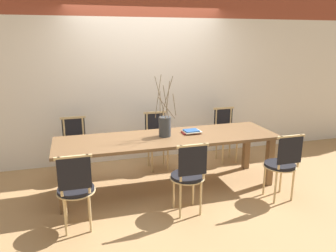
{
  "coord_description": "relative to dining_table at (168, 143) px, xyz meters",
  "views": [
    {
      "loc": [
        -1.18,
        -4.05,
        2.02
      ],
      "look_at": [
        0.0,
        0.0,
        0.89
      ],
      "focal_mm": 35.0,
      "sensor_mm": 36.0,
      "label": 1
    }
  ],
  "objects": [
    {
      "name": "chair_near_center",
      "position": [
        1.29,
        -0.75,
        -0.15
      ],
      "size": [
        0.41,
        0.41,
        0.9
      ],
      "color": "black",
      "rests_on": "ground_plane"
    },
    {
      "name": "chair_near_left",
      "position": [
        0.03,
        -0.75,
        -0.15
      ],
      "size": [
        0.41,
        0.41,
        0.9
      ],
      "color": "black",
      "rests_on": "ground_plane"
    },
    {
      "name": "chair_near_leftend",
      "position": [
        -1.23,
        -0.75,
        -0.15
      ],
      "size": [
        0.41,
        0.41,
        0.9
      ],
      "color": "black",
      "rests_on": "ground_plane"
    },
    {
      "name": "book_stack",
      "position": [
        0.36,
        0.08,
        0.11
      ],
      "size": [
        0.27,
        0.21,
        0.05
      ],
      "color": "maroon",
      "rests_on": "dining_table"
    },
    {
      "name": "wall_rear",
      "position": [
        0.0,
        1.28,
        0.95
      ],
      "size": [
        12.0,
        0.06,
        3.2
      ],
      "color": "silver",
      "rests_on": "ground_plane"
    },
    {
      "name": "chair_far_center",
      "position": [
        1.23,
        0.75,
        -0.15
      ],
      "size": [
        0.41,
        0.41,
        0.9
      ],
      "rotation": [
        0.0,
        0.0,
        3.14
      ],
      "color": "black",
      "rests_on": "ground_plane"
    },
    {
      "name": "chair_far_leftend",
      "position": [
        -1.22,
        0.75,
        -0.15
      ],
      "size": [
        0.41,
        0.41,
        0.9
      ],
      "rotation": [
        0.0,
        0.0,
        3.14
      ],
      "color": "black",
      "rests_on": "ground_plane"
    },
    {
      "name": "chair_far_left",
      "position": [
        0.04,
        0.75,
        -0.15
      ],
      "size": [
        0.41,
        0.41,
        0.9
      ],
      "rotation": [
        0.0,
        0.0,
        3.14
      ],
      "color": "black",
      "rests_on": "ground_plane"
    },
    {
      "name": "ground_plane",
      "position": [
        0.0,
        0.0,
        -0.65
      ],
      "size": [
        16.0,
        16.0,
        0.0
      ],
      "primitive_type": "plane",
      "color": "#A87F51"
    },
    {
      "name": "dining_table",
      "position": [
        0.0,
        0.0,
        0.0
      ],
      "size": [
        2.99,
        0.85,
        0.74
      ],
      "color": "brown",
      "rests_on": "ground_plane"
    },
    {
      "name": "vase_centerpiece",
      "position": [
        -0.03,
        0.04,
        0.23
      ],
      "size": [
        0.32,
        0.32,
        0.82
      ],
      "color": "#33383D",
      "rests_on": "dining_table"
    }
  ]
}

